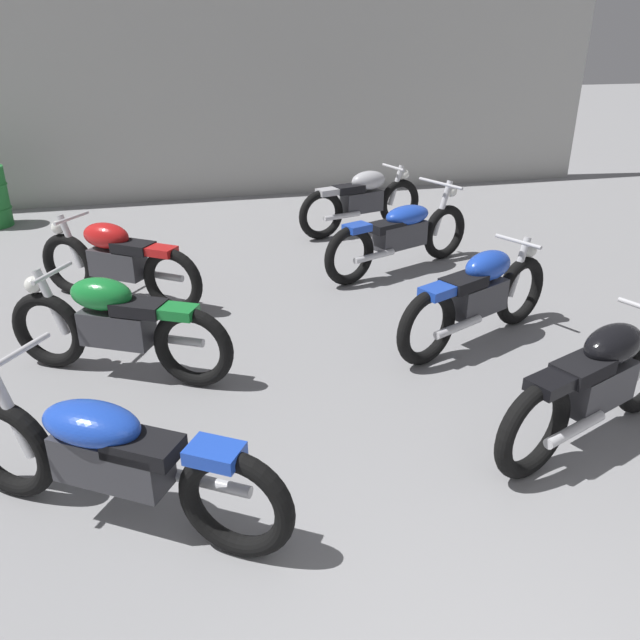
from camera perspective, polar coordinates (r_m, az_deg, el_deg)
back_wall at (r=10.99m, az=-8.89°, el=20.17°), size 13.10×0.24×3.60m
motorcycle_left_row_1 at (r=3.78m, az=-18.33°, el=-11.57°), size 1.88×1.28×0.97m
motorcycle_left_row_2 at (r=5.33m, az=-17.85°, el=-0.40°), size 1.79×1.03×0.88m
motorcycle_left_row_3 at (r=6.81m, az=-17.77°, el=5.08°), size 1.66×1.25×0.88m
motorcycle_right_row_1 at (r=4.66m, az=23.74°, el=-5.11°), size 1.87×0.83×0.88m
motorcycle_right_row_2 at (r=5.81m, az=14.05°, el=2.19°), size 1.84×0.92×0.88m
motorcycle_right_row_3 at (r=7.48m, az=7.28°, el=7.71°), size 2.05×1.02×0.97m
motorcycle_right_row_4 at (r=8.96m, az=3.84°, el=10.72°), size 1.92×0.72×0.88m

